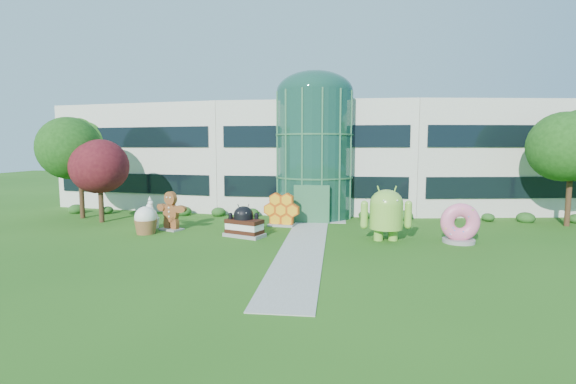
% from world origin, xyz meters
% --- Properties ---
extents(ground, '(140.00, 140.00, 0.00)m').
position_xyz_m(ground, '(0.00, 0.00, 0.00)').
color(ground, '#215114').
rests_on(ground, ground).
extents(building, '(46.00, 15.00, 9.30)m').
position_xyz_m(building, '(0.00, 18.00, 4.65)').
color(building, beige).
rests_on(building, ground).
extents(atrium, '(6.00, 6.00, 9.80)m').
position_xyz_m(atrium, '(0.00, 12.00, 4.90)').
color(atrium, '#194738').
rests_on(atrium, ground).
extents(walkway, '(2.40, 20.00, 0.04)m').
position_xyz_m(walkway, '(0.00, 2.00, 0.02)').
color(walkway, '#9E9E93').
rests_on(walkway, ground).
extents(tree_red, '(4.00, 4.00, 6.00)m').
position_xyz_m(tree_red, '(-15.50, 7.50, 3.00)').
color(tree_red, '#3F0C14').
rests_on(tree_red, ground).
extents(trees_backdrop, '(52.00, 8.00, 8.40)m').
position_xyz_m(trees_backdrop, '(0.00, 13.00, 4.20)').
color(trees_backdrop, '#153F0F').
rests_on(trees_backdrop, ground).
extents(android_green, '(3.42, 2.51, 3.60)m').
position_xyz_m(android_green, '(4.77, 3.82, 1.80)').
color(android_green, '#7BB93B').
rests_on(android_green, ground).
extents(android_black, '(2.08, 1.50, 2.23)m').
position_xyz_m(android_black, '(-3.94, 3.96, 1.11)').
color(android_black, black).
rests_on(android_black, ground).
extents(donut, '(2.30, 1.15, 2.36)m').
position_xyz_m(donut, '(8.94, 3.74, 1.18)').
color(donut, '#E25675').
rests_on(donut, ground).
extents(gingerbread, '(3.06, 2.17, 2.64)m').
position_xyz_m(gingerbread, '(-9.20, 5.29, 1.32)').
color(gingerbread, brown).
rests_on(gingerbread, ground).
extents(ice_cream_sandwich, '(2.78, 2.10, 1.11)m').
position_xyz_m(ice_cream_sandwich, '(-3.86, 3.83, 0.55)').
color(ice_cream_sandwich, black).
rests_on(ice_cream_sandwich, ground).
extents(honeycomb, '(2.85, 1.42, 2.14)m').
position_xyz_m(honeycomb, '(-2.02, 7.55, 1.07)').
color(honeycomb, '#FFAC19').
rests_on(honeycomb, ground).
extents(froyo, '(1.40, 1.40, 2.19)m').
position_xyz_m(froyo, '(-10.82, 5.61, 1.10)').
color(froyo, white).
rests_on(froyo, ground).
extents(cupcake, '(1.77, 1.77, 1.78)m').
position_xyz_m(cupcake, '(-10.35, 3.94, 0.89)').
color(cupcake, white).
rests_on(cupcake, ground).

